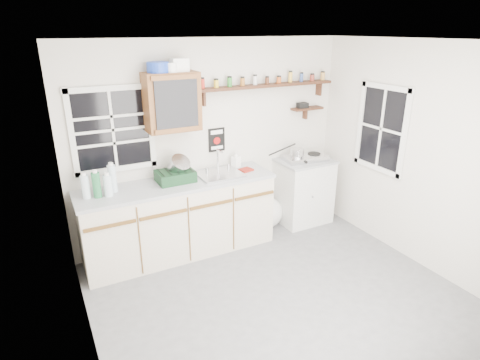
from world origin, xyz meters
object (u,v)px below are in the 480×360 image
(main_cabinet, at_px, (180,218))
(spice_shelf, at_px, (267,85))
(upper_cabinet, at_px, (172,102))
(dish_rack, at_px, (176,173))
(hotplate, at_px, (305,158))
(right_cabinet, at_px, (303,191))

(main_cabinet, relative_size, spice_shelf, 1.21)
(spice_shelf, bearing_deg, upper_cabinet, -176.89)
(dish_rack, height_order, hotplate, dish_rack)
(spice_shelf, relative_size, dish_rack, 4.48)
(right_cabinet, bearing_deg, upper_cabinet, 176.24)
(right_cabinet, relative_size, upper_cabinet, 1.40)
(spice_shelf, bearing_deg, right_cabinet, -19.60)
(hotplate, bearing_deg, dish_rack, -174.66)
(upper_cabinet, xyz_separation_m, spice_shelf, (1.27, 0.07, 0.10))
(dish_rack, bearing_deg, hotplate, -1.55)
(upper_cabinet, bearing_deg, right_cabinet, -3.76)
(hotplate, bearing_deg, main_cabinet, -173.19)
(right_cabinet, height_order, dish_rack, dish_rack)
(dish_rack, xyz_separation_m, hotplate, (1.82, -0.04, -0.07))
(right_cabinet, xyz_separation_m, dish_rack, (-1.83, 0.02, 0.57))
(main_cabinet, xyz_separation_m, spice_shelf, (1.31, 0.21, 1.47))
(upper_cabinet, distance_m, dish_rack, 0.81)
(upper_cabinet, bearing_deg, hotplate, -4.43)
(right_cabinet, xyz_separation_m, hotplate, (-0.01, -0.02, 0.49))
(main_cabinet, xyz_separation_m, right_cabinet, (1.83, 0.03, -0.01))
(main_cabinet, height_order, spice_shelf, spice_shelf)
(main_cabinet, bearing_deg, spice_shelf, 9.25)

